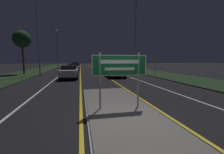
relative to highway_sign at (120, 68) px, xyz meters
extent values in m
plane|color=black|center=(0.00, -1.06, -1.73)|extent=(160.00, 160.00, 0.00)
cube|color=#999993|center=(0.00, 0.00, -1.70)|extent=(2.75, 8.32, 0.05)
cube|color=#66605B|center=(0.00, 0.00, -1.68)|extent=(2.63, 8.20, 0.10)
cube|color=#1E3319|center=(-9.50, 18.94, -1.69)|extent=(5.00, 100.00, 0.08)
cube|color=#1E3319|center=(9.50, 18.94, -1.69)|extent=(5.00, 100.00, 0.08)
cube|color=gold|center=(-1.56, 23.94, -1.72)|extent=(0.12, 70.00, 0.01)
cube|color=gold|center=(1.56, 23.94, -1.72)|extent=(0.12, 70.00, 0.01)
cube|color=silver|center=(-4.20, 23.94, -1.72)|extent=(0.12, 70.00, 0.01)
cube|color=silver|center=(4.20, 23.94, -1.72)|extent=(0.12, 70.00, 0.01)
cube|color=silver|center=(-7.20, 23.94, -1.72)|extent=(0.10, 70.00, 0.01)
cube|color=silver|center=(7.20, 23.94, -1.72)|extent=(0.10, 70.00, 0.01)
cylinder|color=#9E9E99|center=(-0.80, 0.00, -0.50)|extent=(0.07, 0.07, 2.25)
cylinder|color=#9E9E99|center=(0.80, 0.00, -0.50)|extent=(0.07, 0.07, 2.25)
cube|color=#146033|center=(0.00, 0.00, 0.12)|extent=(2.23, 0.04, 0.81)
cube|color=white|center=(0.00, -0.02, 0.12)|extent=(2.23, 0.00, 0.81)
cube|color=#146033|center=(0.00, -0.02, 0.12)|extent=(2.16, 0.01, 0.77)
cube|color=white|center=(0.00, -0.02, 0.26)|extent=(1.56, 0.01, 0.15)
cube|color=white|center=(0.00, -0.02, -0.03)|extent=(1.23, 0.01, 0.11)
cylinder|color=#9E9E99|center=(-6.62, 14.83, 3.54)|extent=(0.18, 0.18, 10.54)
cylinder|color=#9E9E99|center=(-6.56, 30.48, 2.40)|extent=(0.18, 0.18, 8.26)
sphere|color=white|center=(-6.56, 30.48, 6.69)|extent=(0.55, 0.55, 0.55)
cylinder|color=#9E9E99|center=(6.19, 14.74, 3.60)|extent=(0.18, 0.18, 10.66)
cube|color=#B7B7BC|center=(2.48, 11.62, -1.10)|extent=(1.83, 4.16, 0.66)
cube|color=black|center=(2.48, 11.38, -0.56)|extent=(1.61, 2.16, 0.41)
sphere|color=red|center=(1.92, 9.56, -1.01)|extent=(0.14, 0.14, 0.14)
sphere|color=red|center=(3.05, 9.56, -1.01)|extent=(0.14, 0.14, 0.14)
cylinder|color=black|center=(1.61, 12.92, -1.43)|extent=(0.22, 0.61, 0.61)
cylinder|color=black|center=(3.36, 12.92, -1.43)|extent=(0.22, 0.61, 0.61)
cylinder|color=black|center=(1.61, 10.33, -1.43)|extent=(0.22, 0.61, 0.61)
cylinder|color=black|center=(3.36, 10.33, -1.43)|extent=(0.22, 0.61, 0.61)
cube|color=navy|center=(6.00, 25.08, -1.08)|extent=(1.70, 4.41, 0.64)
cube|color=black|center=(6.00, 24.81, -0.56)|extent=(1.50, 2.29, 0.41)
sphere|color=red|center=(5.48, 22.89, -1.00)|extent=(0.14, 0.14, 0.14)
sphere|color=red|center=(6.53, 22.89, -1.00)|extent=(0.14, 0.14, 0.14)
cylinder|color=black|center=(5.19, 26.44, -1.40)|extent=(0.22, 0.65, 0.65)
cylinder|color=black|center=(6.82, 26.44, -1.40)|extent=(0.22, 0.65, 0.65)
cylinder|color=black|center=(5.19, 23.71, -1.40)|extent=(0.22, 0.65, 0.65)
cylinder|color=black|center=(6.82, 23.71, -1.40)|extent=(0.22, 0.65, 0.65)
cube|color=silver|center=(2.62, 34.13, -1.12)|extent=(1.75, 4.58, 0.58)
cube|color=black|center=(2.62, 33.85, -0.57)|extent=(1.54, 2.38, 0.52)
sphere|color=red|center=(2.08, 31.86, -1.05)|extent=(0.14, 0.14, 0.14)
sphere|color=red|center=(3.17, 31.86, -1.05)|extent=(0.14, 0.14, 0.14)
cylinder|color=black|center=(1.79, 35.55, -1.41)|extent=(0.22, 0.63, 0.63)
cylinder|color=black|center=(3.46, 35.55, -1.41)|extent=(0.22, 0.63, 0.63)
cylinder|color=black|center=(1.79, 32.71, -1.41)|extent=(0.22, 0.63, 0.63)
cylinder|color=black|center=(3.46, 32.71, -1.41)|extent=(0.22, 0.63, 0.63)
cube|color=silver|center=(-2.75, 11.39, -1.05)|extent=(1.76, 4.71, 0.67)
cube|color=black|center=(-2.75, 11.68, -0.52)|extent=(1.55, 2.45, 0.40)
sphere|color=white|center=(-3.30, 9.06, -0.97)|extent=(0.14, 0.14, 0.14)
sphere|color=white|center=(-2.21, 9.06, -0.97)|extent=(0.14, 0.14, 0.14)
cylinder|color=black|center=(-3.60, 9.93, -1.39)|extent=(0.22, 0.68, 0.68)
cylinder|color=black|center=(-1.91, 9.93, -1.39)|extent=(0.22, 0.68, 0.68)
cylinder|color=black|center=(-3.60, 12.85, -1.39)|extent=(0.22, 0.68, 0.68)
cylinder|color=black|center=(-1.91, 12.85, -1.39)|extent=(0.22, 0.68, 0.68)
cube|color=silver|center=(-2.67, 20.66, -1.11)|extent=(1.82, 4.29, 0.59)
cube|color=black|center=(-2.67, 20.92, -0.59)|extent=(1.60, 2.23, 0.45)
sphere|color=white|center=(-3.24, 18.54, -1.04)|extent=(0.14, 0.14, 0.14)
sphere|color=white|center=(-2.11, 18.54, -1.04)|extent=(0.14, 0.14, 0.14)
cylinder|color=black|center=(-3.54, 19.33, -1.40)|extent=(0.22, 0.65, 0.65)
cylinder|color=black|center=(-1.80, 19.33, -1.40)|extent=(0.22, 0.65, 0.65)
cylinder|color=black|center=(-3.54, 21.99, -1.40)|extent=(0.22, 0.65, 0.65)
cylinder|color=black|center=(-1.80, 21.99, -1.40)|extent=(0.22, 0.65, 0.65)
cube|color=black|center=(-2.62, 31.53, -1.07)|extent=(1.78, 4.13, 0.68)
cube|color=black|center=(-2.62, 31.78, -0.52)|extent=(1.56, 2.15, 0.42)
sphere|color=white|center=(-3.17, 29.49, -0.99)|extent=(0.14, 0.14, 0.14)
sphere|color=white|center=(-2.06, 29.49, -0.99)|extent=(0.14, 0.14, 0.14)
cylinder|color=black|center=(-3.46, 30.25, -1.41)|extent=(0.22, 0.64, 0.64)
cylinder|color=black|center=(-1.77, 30.25, -1.41)|extent=(0.22, 0.64, 0.64)
cylinder|color=black|center=(-3.46, 32.81, -1.41)|extent=(0.22, 0.64, 0.64)
cylinder|color=black|center=(-1.77, 32.81, -1.41)|extent=(0.22, 0.64, 0.64)
cylinder|color=#9E9E99|center=(8.85, 13.68, -0.59)|extent=(0.06, 0.06, 2.12)
cube|color=yellow|center=(8.85, 13.68, 0.41)|extent=(0.60, 0.02, 0.60)
cylinder|color=#4C3823|center=(-9.28, 17.20, 0.49)|extent=(0.24, 0.24, 4.27)
sphere|color=#1E4223|center=(-9.28, 17.20, 3.14)|extent=(2.31, 2.31, 2.31)
camera|label=1|loc=(-1.55, -5.80, 0.34)|focal=24.00mm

